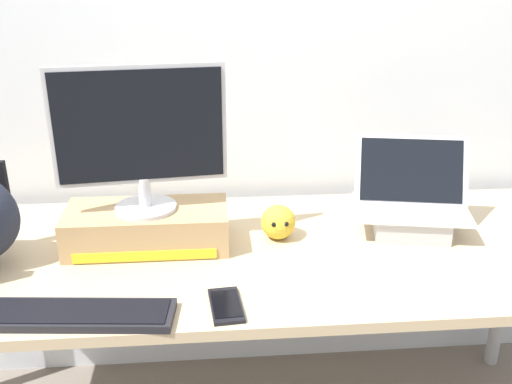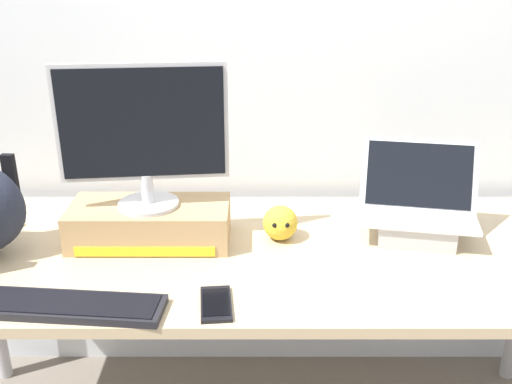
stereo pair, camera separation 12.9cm
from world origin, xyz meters
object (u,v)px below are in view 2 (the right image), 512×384
Objects in this scene: toner_box_yellow at (150,223)px; desktop_monitor at (143,133)px; plush_toy at (280,223)px; external_keyboard at (69,306)px; open_laptop at (416,217)px; cell_phone at (216,304)px.

toner_box_yellow is 0.28m from desktop_monitor.
external_keyboard is at bearing -143.95° from plush_toy.
open_laptop is 0.41m from plush_toy.
toner_box_yellow is 1.00× the size of external_keyboard.
desktop_monitor is 0.51m from external_keyboard.
desktop_monitor is at bearing -177.82° from plush_toy.
open_laptop is at bearing 3.10° from plush_toy.
plush_toy is (0.52, 0.38, 0.04)m from external_keyboard.
cell_phone is (0.35, 0.02, -0.01)m from external_keyboard.
open_laptop is 2.41× the size of cell_phone.
open_laptop is (0.80, 0.04, -0.27)m from desktop_monitor.
external_keyboard is at bearing -116.54° from desktop_monitor.
toner_box_yellow is 0.99× the size of desktop_monitor.
toner_box_yellow is at bearing -166.84° from open_laptop.
toner_box_yellow is at bearing -177.99° from plush_toy.
desktop_monitor is at bearing 116.58° from cell_phone.
desktop_monitor reaches higher than external_keyboard.
desktop_monitor reaches higher than cell_phone.
external_keyboard is at bearing -146.08° from open_laptop.
toner_box_yellow is 4.47× the size of plush_toy.
desktop_monitor reaches higher than plush_toy.
plush_toy is (0.39, 0.01, -0.28)m from desktop_monitor.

